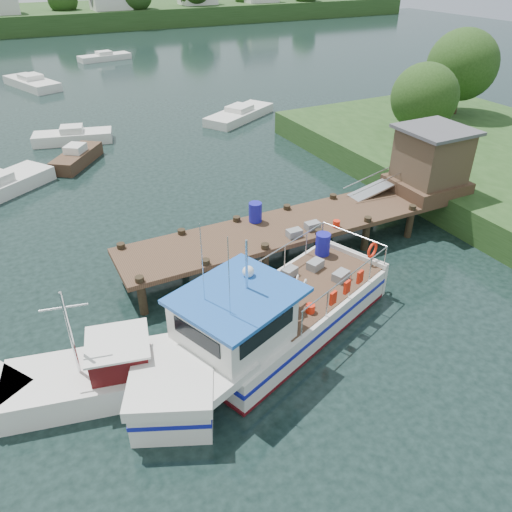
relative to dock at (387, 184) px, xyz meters
name	(u,v)px	position (x,y,z in m)	size (l,w,h in m)	color
ground_plane	(261,260)	(-6.51, -0.01, -2.24)	(160.00, 160.00, 0.00)	black
far_shore	(31,15)	(-6.50, 82.36, -0.14)	(140.00, 42.55, 9.22)	#27461D
dock	(387,184)	(0.00, 0.00, 0.00)	(16.60, 3.00, 4.78)	#473121
lobster_boat	(263,325)	(-9.01, -4.91, -1.28)	(10.69, 6.33, 5.29)	silver
work_boat	(95,377)	(-14.33, -4.37, -1.65)	(7.13, 3.42, 3.73)	silver
moored_rowboat	(77,157)	(-11.41, 15.09, -1.78)	(3.71, 4.26, 1.24)	#473121
moored_far	(104,57)	(-2.20, 48.66, -1.86)	(6.29, 3.00, 1.03)	silver
moored_b	(73,136)	(-10.90, 19.43, -1.82)	(5.44, 2.96, 1.14)	silver
moored_c	(240,114)	(1.70, 19.26, -1.86)	(6.80, 5.25, 1.04)	silver
moored_d	(32,83)	(-11.54, 37.82, -1.79)	(4.71, 7.59, 1.22)	silver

